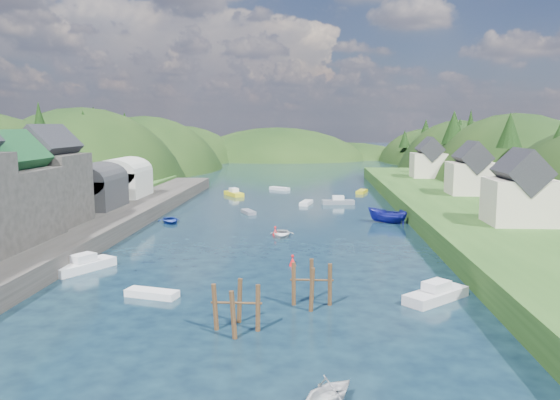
# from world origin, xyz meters

# --- Properties ---
(ground) EXTENTS (600.00, 600.00, 0.00)m
(ground) POSITION_xyz_m (0.00, 50.00, 0.00)
(ground) COLOR black
(ground) RESTS_ON ground
(hillside_left) EXTENTS (44.00, 245.56, 52.00)m
(hillside_left) POSITION_xyz_m (-45.00, 75.00, -8.03)
(hillside_left) COLOR black
(hillside_left) RESTS_ON ground
(hillside_right) EXTENTS (36.00, 245.56, 48.00)m
(hillside_right) POSITION_xyz_m (45.00, 75.00, -7.41)
(hillside_right) COLOR black
(hillside_right) RESTS_ON ground
(far_hills) EXTENTS (103.00, 68.00, 44.00)m
(far_hills) POSITION_xyz_m (1.22, 174.01, -10.80)
(far_hills) COLOR black
(far_hills) RESTS_ON ground
(hill_trees) EXTENTS (90.53, 148.39, 11.81)m
(hill_trees) POSITION_xyz_m (-0.56, 66.28, 11.13)
(hill_trees) COLOR black
(hill_trees) RESTS_ON ground
(quay_left) EXTENTS (12.00, 110.00, 2.00)m
(quay_left) POSITION_xyz_m (-24.00, 20.00, 1.00)
(quay_left) COLOR #2D2B28
(quay_left) RESTS_ON ground
(terrace_left_grass) EXTENTS (12.00, 110.00, 2.50)m
(terrace_left_grass) POSITION_xyz_m (-31.00, 20.00, 1.25)
(terrace_left_grass) COLOR #234719
(terrace_left_grass) RESTS_ON ground
(boat_sheds) EXTENTS (7.00, 21.00, 7.50)m
(boat_sheds) POSITION_xyz_m (-26.00, 39.00, 5.27)
(boat_sheds) COLOR #2D2D30
(boat_sheds) RESTS_ON quay_left
(terrace_right) EXTENTS (16.00, 120.00, 2.40)m
(terrace_right) POSITION_xyz_m (25.00, 40.00, 1.20)
(terrace_right) COLOR #234719
(terrace_right) RESTS_ON ground
(right_bank_cottages) EXTENTS (9.00, 59.24, 8.41)m
(right_bank_cottages) POSITION_xyz_m (28.00, 48.33, 5.84)
(right_bank_cottages) COLOR beige
(right_bank_cottages) RESTS_ON terrace_right
(piling_cluster_near) EXTENTS (3.36, 3.12, 3.71)m
(piling_cluster_near) POSITION_xyz_m (-0.80, -5.19, 1.29)
(piling_cluster_near) COLOR #382314
(piling_cluster_near) RESTS_ON ground
(piling_cluster_far) EXTENTS (3.23, 3.01, 3.83)m
(piling_cluster_far) POSITION_xyz_m (4.08, 0.12, 1.35)
(piling_cluster_far) COLOR #382314
(piling_cluster_far) RESTS_ON ground
(channel_buoy_near) EXTENTS (0.70, 0.70, 1.10)m
(channel_buoy_near) POSITION_xyz_m (2.22, 11.40, 0.48)
(channel_buoy_near) COLOR red
(channel_buoy_near) RESTS_ON ground
(channel_buoy_far) EXTENTS (0.70, 0.70, 1.10)m
(channel_buoy_far) POSITION_xyz_m (-0.45, 25.73, 0.48)
(channel_buoy_far) COLOR red
(channel_buoy_far) RESTS_ON ground
(moored_boats) EXTENTS (36.52, 89.57, 2.16)m
(moored_boats) POSITION_xyz_m (-1.65, 20.08, 0.61)
(moored_boats) COLOR silver
(moored_boats) RESTS_ON ground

